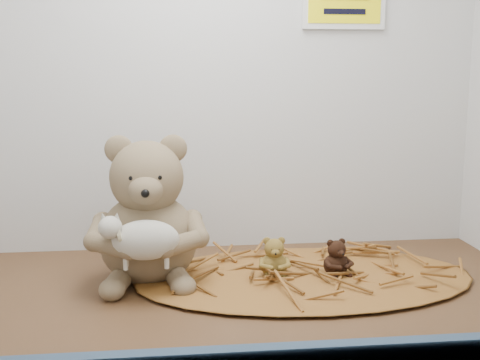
{
  "coord_description": "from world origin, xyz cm",
  "views": [
    {
      "loc": [
        -7.23,
        -101.96,
        39.51
      ],
      "look_at": [
        4.37,
        2.75,
        20.22
      ],
      "focal_mm": 45.0,
      "sensor_mm": 36.0,
      "label": 1
    }
  ],
  "objects_px": {
    "main_teddy": "(148,209)",
    "mini_teddy_brown": "(336,256)",
    "toy_lamb": "(146,240)",
    "mini_teddy_tan": "(274,255)"
  },
  "relations": [
    {
      "from": "mini_teddy_tan",
      "to": "main_teddy",
      "type": "bearing_deg",
      "value": 175.3
    },
    {
      "from": "main_teddy",
      "to": "mini_teddy_brown",
      "type": "distance_m",
      "value": 0.37
    },
    {
      "from": "main_teddy",
      "to": "mini_teddy_brown",
      "type": "relative_size",
      "value": 3.91
    },
    {
      "from": "main_teddy",
      "to": "toy_lamb",
      "type": "xyz_separation_m",
      "value": [
        0.0,
        -0.1,
        -0.03
      ]
    },
    {
      "from": "main_teddy",
      "to": "mini_teddy_tan",
      "type": "bearing_deg",
      "value": -8.65
    },
    {
      "from": "main_teddy",
      "to": "toy_lamb",
      "type": "height_order",
      "value": "main_teddy"
    },
    {
      "from": "toy_lamb",
      "to": "mini_teddy_brown",
      "type": "height_order",
      "value": "toy_lamb"
    },
    {
      "from": "toy_lamb",
      "to": "mini_teddy_brown",
      "type": "distance_m",
      "value": 0.36
    },
    {
      "from": "main_teddy",
      "to": "mini_teddy_tan",
      "type": "height_order",
      "value": "main_teddy"
    },
    {
      "from": "main_teddy",
      "to": "toy_lamb",
      "type": "relative_size",
      "value": 1.83
    }
  ]
}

